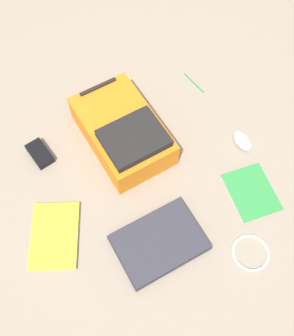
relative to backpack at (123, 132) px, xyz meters
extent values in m
plane|color=gray|center=(-0.03, -0.20, -0.07)|extent=(3.40, 3.40, 0.00)
cube|color=orange|center=(0.00, 0.01, -0.01)|extent=(0.29, 0.45, 0.13)
cube|color=black|center=(0.00, -0.09, 0.08)|extent=(0.24, 0.20, 0.04)
cylinder|color=black|center=(0.00, 0.22, 0.07)|extent=(0.17, 0.02, 0.02)
cube|color=#24242C|center=(-0.11, -0.47, -0.06)|extent=(0.33, 0.24, 0.02)
cube|color=#2D2D38|center=(-0.11, -0.47, -0.05)|extent=(0.33, 0.24, 0.01)
cube|color=silver|center=(0.33, -0.48, -0.07)|extent=(0.21, 0.24, 0.01)
cube|color=#2D8C3F|center=(0.33, -0.48, -0.06)|extent=(0.21, 0.25, 0.00)
cube|color=silver|center=(-0.44, -0.25, -0.07)|extent=(0.28, 0.31, 0.02)
cube|color=yellow|center=(-0.44, -0.25, -0.06)|extent=(0.29, 0.32, 0.00)
ellipsoid|color=silver|center=(0.44, -0.27, -0.05)|extent=(0.06, 0.11, 0.04)
torus|color=silver|center=(0.17, -0.68, -0.07)|extent=(0.15, 0.15, 0.01)
cube|color=black|center=(-0.35, 0.12, -0.06)|extent=(0.09, 0.14, 0.03)
cylinder|color=#198C33|center=(0.44, 0.11, -0.07)|extent=(0.02, 0.14, 0.01)
camera|label=1|loc=(-0.38, -0.84, 1.44)|focal=43.08mm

